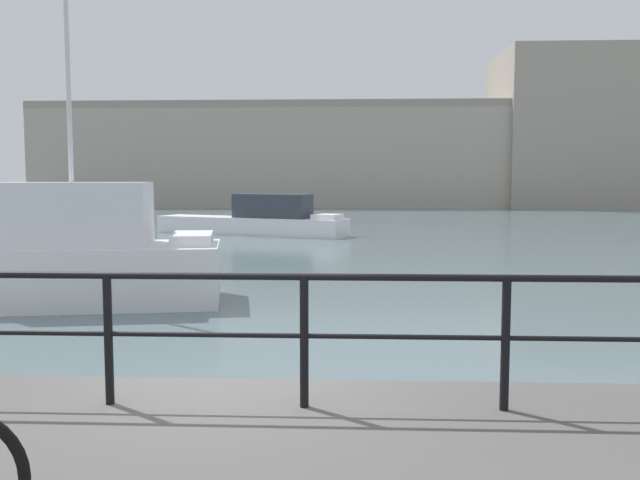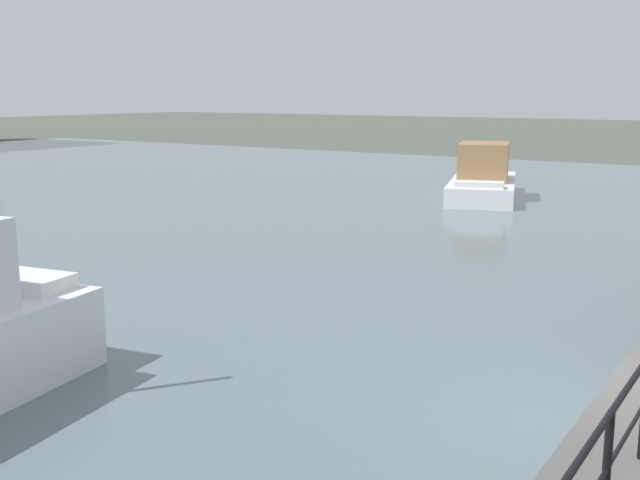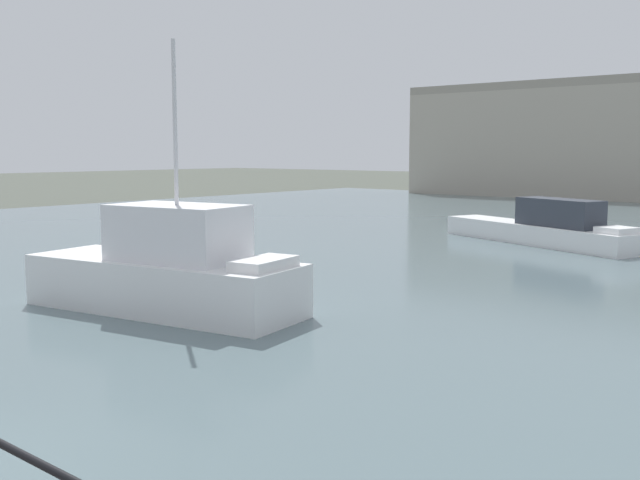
# 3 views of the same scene
# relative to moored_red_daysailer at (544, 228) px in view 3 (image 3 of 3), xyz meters

# --- Properties ---
(moored_red_daysailer) EXTENTS (9.82, 5.30, 1.99)m
(moored_red_daysailer) POSITION_rel_moored_red_daysailer_xyz_m (0.00, 0.00, 0.00)
(moored_red_daysailer) COLOR white
(moored_red_daysailer) RESTS_ON water_basin
(moored_small_launch) EXTENTS (7.52, 3.58, 6.56)m
(moored_small_launch) POSITION_rel_moored_red_daysailer_xyz_m (-1.73, -18.60, 0.31)
(moored_small_launch) COLOR white
(moored_small_launch) RESTS_ON water_basin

